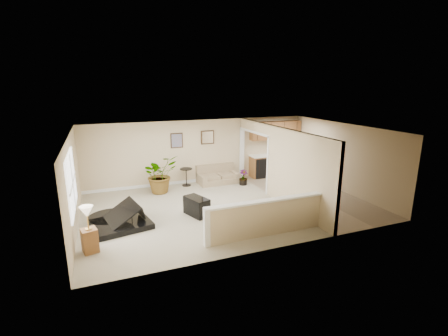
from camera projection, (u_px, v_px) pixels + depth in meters
name	position (u px, v px, depth m)	size (l,w,h in m)	color
floor	(228.00, 206.00, 10.55)	(9.00, 9.00, 0.00)	tan
back_wall	(200.00, 151.00, 12.94)	(9.00, 0.04, 2.50)	#CBB48A
front_wall	(277.00, 200.00, 7.53)	(9.00, 0.04, 2.50)	#CBB48A
left_wall	(73.00, 185.00, 8.65)	(0.04, 6.00, 2.50)	#CBB48A
right_wall	(343.00, 158.00, 11.82)	(0.04, 6.00, 2.50)	#CBB48A
ceiling	(229.00, 130.00, 9.92)	(9.00, 6.00, 0.04)	white
kitchen_vinyl	(309.00, 194.00, 11.66)	(2.70, 6.00, 0.01)	tan
interior_partition	(274.00, 163.00, 11.11)	(0.18, 5.99, 2.50)	#CBB48A
pony_half_wall	(265.00, 217.00, 8.37)	(3.42, 0.22, 1.00)	#CBB48A
left_window	(71.00, 182.00, 8.16)	(0.05, 2.15, 1.45)	white
wall_art_left	(177.00, 140.00, 12.46)	(0.48, 0.04, 0.58)	#392614
wall_mirror	(208.00, 137.00, 12.88)	(0.55, 0.04, 0.55)	#392614
kitchen_cabinets	(273.00, 156.00, 13.92)	(2.36, 0.65, 2.33)	brown
piano	(118.00, 205.00, 8.99)	(1.94, 1.97, 1.41)	black
piano_bench	(197.00, 206.00, 9.77)	(0.42, 0.84, 0.56)	black
loveseat	(218.00, 174.00, 13.02)	(1.62, 0.95, 0.92)	tan
accent_table	(186.00, 175.00, 12.58)	(0.48, 0.48, 0.69)	black
palm_plant	(160.00, 174.00, 11.76)	(1.56, 1.48, 1.37)	black
small_plant	(243.00, 178.00, 12.75)	(0.34, 0.34, 0.60)	black
lamp_stand	(89.00, 233.00, 7.56)	(0.41, 0.41, 1.14)	brown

